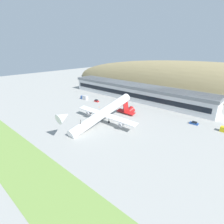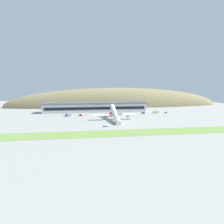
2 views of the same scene
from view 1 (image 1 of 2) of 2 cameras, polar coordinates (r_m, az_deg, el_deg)
The scene contains 10 objects.
ground_plane at distance 99.43m, azimuth -5.68°, elevation -2.38°, with size 429.35×429.35×0.00m, color #9E9E99.
grass_strip_foreground at distance 79.85m, azimuth -30.24°, elevation -11.27°, with size 386.41×16.76×0.08m, color #759947.
hill_backdrop at distance 174.82m, azimuth 26.34°, elevation 5.56°, with size 320.28×50.32×54.64m, color #8E7F56.
terminal_building at distance 138.23m, azimuth 7.31°, elevation 6.91°, with size 119.82×16.65×11.58m.
cargo_airplane at distance 91.83m, azimuth -2.68°, elevation -0.55°, with size 39.67×53.24×16.13m.
service_car_1 at distance 115.34m, azimuth 4.90°, elevation 1.20°, with size 4.54×2.18×1.42m.
service_car_2 at distance 102.13m, azimuth 25.21°, elevation -3.31°, with size 4.37×2.00×1.51m.
service_car_3 at distance 131.48m, azimuth -5.09°, elevation 3.65°, with size 3.76×1.80×1.68m.
box_truck at distance 138.78m, azimuth -9.02°, elevation 4.69°, with size 6.29×2.61×3.04m.
traffic_cone_0 at distance 118.97m, azimuth -4.22°, elevation 1.66°, with size 0.52×0.52×0.58m.
Camera 1 is at (68.07, -61.65, 38.10)m, focal length 28.00 mm.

